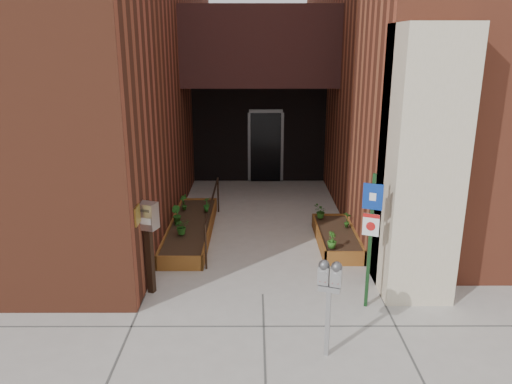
{
  "coord_description": "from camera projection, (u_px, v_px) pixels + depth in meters",
  "views": [
    {
      "loc": [
        -0.13,
        -7.62,
        4.12
      ],
      "look_at": [
        -0.11,
        1.8,
        1.28
      ],
      "focal_mm": 35.0,
      "sensor_mm": 36.0,
      "label": 1
    }
  ],
  "objects": [
    {
      "name": "sign_post",
      "position": [
        371.0,
        227.0,
        7.71
      ],
      "size": [
        0.29,
        0.14,
        2.23
      ],
      "color": "#133617",
      "rests_on": "ground"
    },
    {
      "name": "architecture",
      "position": [
        253.0,
        9.0,
        13.64
      ],
      "size": [
        20.0,
        14.6,
        10.0
      ],
      "color": "brown",
      "rests_on": "ground"
    },
    {
      "name": "planter_left",
      "position": [
        191.0,
        230.0,
        11.03
      ],
      "size": [
        0.9,
        3.6,
        0.3
      ],
      "color": "brown",
      "rests_on": "ground"
    },
    {
      "name": "shrub_left_d",
      "position": [
        184.0,
        202.0,
        11.77
      ],
      "size": [
        0.28,
        0.28,
        0.37
      ],
      "primitive_type": "imported",
      "rotation": [
        0.0,
        0.0,
        5.53
      ],
      "color": "#205819",
      "rests_on": "planter_left"
    },
    {
      "name": "shrub_right_b",
      "position": [
        347.0,
        219.0,
        10.68
      ],
      "size": [
        0.26,
        0.26,
        0.34
      ],
      "primitive_type": "imported",
      "rotation": [
        0.0,
        0.0,
        2.43
      ],
      "color": "#255618",
      "rests_on": "planter_right"
    },
    {
      "name": "ground",
      "position": [
        263.0,
        294.0,
        8.48
      ],
      "size": [
        80.0,
        80.0,
        0.0
      ],
      "primitive_type": "plane",
      "color": "#9E9991",
      "rests_on": "ground"
    },
    {
      "name": "shrub_left_a",
      "position": [
        182.0,
        226.0,
        10.3
      ],
      "size": [
        0.4,
        0.4,
        0.34
      ],
      "primitive_type": "imported",
      "rotation": [
        0.0,
        0.0,
        0.41
      ],
      "color": "#24621C",
      "rests_on": "planter_left"
    },
    {
      "name": "parking_meter",
      "position": [
        330.0,
        283.0,
        6.54
      ],
      "size": [
        0.33,
        0.21,
        1.41
      ],
      "color": "#9A9A9C",
      "rests_on": "ground"
    },
    {
      "name": "planter_right",
      "position": [
        336.0,
        238.0,
        10.55
      ],
      "size": [
        0.8,
        2.2,
        0.3
      ],
      "color": "brown",
      "rests_on": "ground"
    },
    {
      "name": "shrub_right_a",
      "position": [
        332.0,
        240.0,
        9.6
      ],
      "size": [
        0.26,
        0.26,
        0.33
      ],
      "primitive_type": "imported",
      "rotation": [
        0.0,
        0.0,
        0.88
      ],
      "color": "#2A611B",
      "rests_on": "planter_right"
    },
    {
      "name": "shrub_left_c",
      "position": [
        207.0,
        204.0,
        11.69
      ],
      "size": [
        0.26,
        0.26,
        0.33
      ],
      "primitive_type": "imported",
      "rotation": [
        0.0,
        0.0,
        3.93
      ],
      "color": "#1D5E1A",
      "rests_on": "planter_left"
    },
    {
      "name": "shrub_left_b",
      "position": [
        176.0,
        215.0,
        10.89
      ],
      "size": [
        0.31,
        0.31,
        0.4
      ],
      "primitive_type": "imported",
      "rotation": [
        0.0,
        0.0,
        2.48
      ],
      "color": "#1F5819",
      "rests_on": "planter_left"
    },
    {
      "name": "handrail",
      "position": [
        212.0,
        204.0,
        10.8
      ],
      "size": [
        0.04,
        3.34,
        0.9
      ],
      "color": "black",
      "rests_on": "ground"
    },
    {
      "name": "payment_dropbox",
      "position": [
        148.0,
        229.0,
        8.24
      ],
      "size": [
        0.38,
        0.33,
        1.61
      ],
      "color": "black",
      "rests_on": "ground"
    },
    {
      "name": "shrub_right_c",
      "position": [
        321.0,
        211.0,
        11.22
      ],
      "size": [
        0.4,
        0.4,
        0.32
      ],
      "primitive_type": "imported",
      "rotation": [
        0.0,
        0.0,
        3.99
      ],
      "color": "#245819",
      "rests_on": "planter_right"
    }
  ]
}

